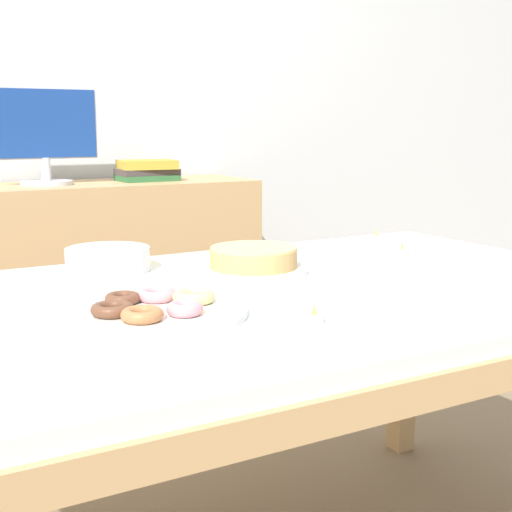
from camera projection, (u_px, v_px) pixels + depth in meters
wall_back at (53, 85)px, 3.03m from camera, size 8.00×0.10×2.60m
dining_table at (263, 325)px, 1.60m from camera, size 1.80×1.07×0.77m
sideboard at (81, 294)px, 2.92m from camera, size 1.46×0.44×0.90m
computer_monitor at (44, 136)px, 2.75m from camera, size 0.42×0.20×0.38m
book_stack at (147, 170)px, 2.98m from camera, size 0.24×0.20×0.09m
cake_chocolate_round at (253, 260)px, 1.78m from camera, size 0.28×0.28×0.06m
pastry_platter at (155, 310)px, 1.37m from camera, size 0.36×0.36×0.04m
plate_stack at (108, 259)px, 1.79m from camera, size 0.21×0.21×0.06m
tealight_near_cakes at (402, 251)px, 2.02m from camera, size 0.04×0.04×0.04m
tealight_centre at (314, 317)px, 1.32m from camera, size 0.04×0.04×0.04m
tealight_right_edge at (376, 238)px, 2.26m from camera, size 0.04×0.04×0.04m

